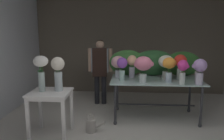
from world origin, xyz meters
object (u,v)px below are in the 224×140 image
Objects in this scene: vase_peach_peonies at (132,65)px; vase_crimson_lilies at (198,69)px; florist at (100,65)px; vase_scarlet_freesia at (180,64)px; display_table_glass at (156,85)px; vase_rosy_hydrangea at (143,65)px; vase_ivory_tulips at (166,63)px; vase_violet_snapdragons at (122,66)px; side_table_white at (50,98)px; vase_sunset_anemones at (169,66)px; vase_blush_ranunculus at (118,64)px; watering_can at (91,125)px; vase_cream_lisianthus_tall at (58,72)px; vase_white_roses_tall at (41,68)px; vase_lilac_roses at (200,69)px; vase_magenta_stock at (183,70)px.

vase_peach_peonies is 1.13× the size of vase_crimson_lilies.
florist is 1.88m from vase_scarlet_freesia.
display_table_glass is 3.62× the size of vase_rosy_hydrangea.
vase_violet_snapdragons is at bearing -167.13° from vase_ivory_tulips.
side_table_white is 1.86m from florist.
vase_sunset_anemones reaches higher than side_table_white.
vase_blush_ranunculus is (-0.09, 0.27, 0.00)m from vase_violet_snapdragons.
display_table_glass reaches higher than side_table_white.
vase_peach_peonies is 1.04× the size of vase_blush_ranunculus.
vase_rosy_hydrangea is 1.40× the size of watering_can.
vase_scarlet_freesia is at bearing 2.15° from display_table_glass.
display_table_glass is at bearing 45.43° from vase_rosy_hydrangea.
vase_sunset_anemones is 2.02m from vase_cream_lisianthus_tall.
side_table_white is 1.29× the size of vase_white_roses_tall.
vase_white_roses_tall reaches higher than vase_lilac_roses.
vase_rosy_hydrangea is 0.49m from vase_sunset_anemones.
vase_sunset_anemones is (-0.21, 0.15, 0.04)m from vase_magenta_stock.
vase_magenta_stock is at bearing -63.44° from vase_ivory_tulips.
display_table_glass is 0.64m from vase_scarlet_freesia.
vase_white_roses_tall is at bearing -156.47° from vase_ivory_tulips.
side_table_white is 2.37m from vase_magenta_stock.
vase_scarlet_freesia reaches higher than vase_ivory_tulips.
vase_rosy_hydrangea is 0.46m from vase_peach_peonies.
vase_magenta_stock is (2.28, 0.50, 0.42)m from side_table_white.
vase_cream_lisianthus_tall reaches higher than vase_peach_peonies.
vase_magenta_stock is (0.70, -0.12, -0.05)m from vase_rosy_hydrangea.
watering_can is at bearing -148.39° from display_table_glass.
vase_ivory_tulips is 0.80× the size of vase_white_roses_tall.
vase_violet_snapdragons is at bearing 161.96° from vase_rosy_hydrangea.
vase_blush_ranunculus is at bearing 63.18° from watering_can.
vase_blush_ranunculus is 1.28× the size of watering_can.
side_table_white is 2.54m from vase_scarlet_freesia.
vase_rosy_hydrangea is 1.05× the size of vase_lilac_roses.
vase_rosy_hydrangea reaches higher than vase_lilac_roses.
watering_can is at bearing -168.30° from vase_magenta_stock.
vase_lilac_roses is 2.49m from vase_cream_lisianthus_tall.
vase_magenta_stock is at bearing -35.81° from vase_sunset_anemones.
vase_scarlet_freesia is (0.74, 0.30, -0.00)m from vase_rosy_hydrangea.
vase_lilac_roses is at bearing -23.58° from vase_peach_peonies.
side_table_white reaches higher than watering_can.
vase_scarlet_freesia is 2.09m from watering_can.
vase_rosy_hydrangea reaches higher than watering_can.
vase_cream_lisianthus_tall is 1.63× the size of watering_can.
vase_white_roses_tall reaches higher than vase_magenta_stock.
display_table_glass is at bearing 31.61° from watering_can.
florist is at bearing 137.36° from vase_peach_peonies.
florist is 0.85m from vase_blush_ranunculus.
vase_blush_ranunculus is at bearing 158.92° from vase_sunset_anemones.
vase_crimson_lilies is at bearing 39.82° from vase_magenta_stock.
display_table_glass is 1.50m from florist.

